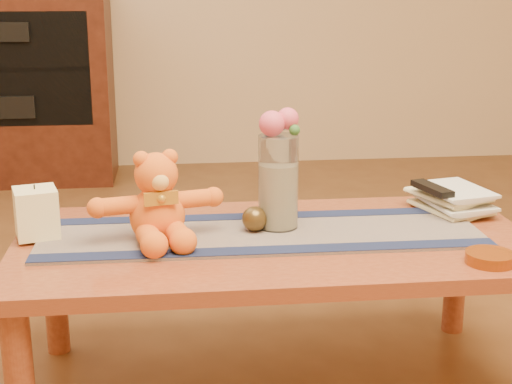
{
  "coord_description": "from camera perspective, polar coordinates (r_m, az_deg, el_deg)",
  "views": [
    {
      "loc": [
        -0.27,
        -1.93,
        1.13
      ],
      "look_at": [
        -0.05,
        0.0,
        0.58
      ],
      "focal_mm": 53.24,
      "sensor_mm": 36.0,
      "label": 1
    }
  ],
  "objects": [
    {
      "name": "runner_border_near",
      "position": [
        1.94,
        0.89,
        -4.38
      ],
      "size": [
        1.2,
        0.07,
        0.0
      ],
      "primitive_type": "cube",
      "rotation": [
        0.0,
        0.0,
        -0.01
      ],
      "color": "#161E42",
      "rests_on": "persian_runner"
    },
    {
      "name": "candle_wick",
      "position": [
        2.09,
        -16.32,
        0.38
      ],
      "size": [
        0.0,
        0.0,
        0.01
      ],
      "primitive_type": "cylinder",
      "rotation": [
        0.0,
        0.0,
        0.26
      ],
      "color": "black",
      "rests_on": "pillar_candle"
    },
    {
      "name": "rose_left",
      "position": [
        2.04,
        1.2,
        5.16
      ],
      "size": [
        0.07,
        0.07,
        0.07
      ],
      "primitive_type": "sphere",
      "color": "#DA4D6D",
      "rests_on": "glass_vase"
    },
    {
      "name": "table_leg_bl",
      "position": [
        2.43,
        -14.88,
        -7.12
      ],
      "size": [
        0.07,
        0.07,
        0.41
      ],
      "primitive_type": "cylinder",
      "color": "maroon",
      "rests_on": "floor"
    },
    {
      "name": "book_upper",
      "position": [
        2.29,
        12.73,
        -0.55
      ],
      "size": [
        0.24,
        0.27,
        0.02
      ],
      "primitive_type": "imported",
      "rotation": [
        0.0,
        0.0,
        0.37
      ],
      "color": "#F0E8B9",
      "rests_on": "book_lower"
    },
    {
      "name": "book_lower",
      "position": [
        2.3,
        13.03,
        -1.02
      ],
      "size": [
        0.2,
        0.25,
        0.02
      ],
      "primitive_type": "imported",
      "rotation": [
        0.0,
        0.0,
        0.18
      ],
      "color": "#F0E8B9",
      "rests_on": "book_bottom"
    },
    {
      "name": "bronze_ball",
      "position": [
        2.08,
        -0.11,
        -2.03
      ],
      "size": [
        0.08,
        0.08,
        0.07
      ],
      "primitive_type": "sphere",
      "rotation": [
        0.0,
        0.0,
        0.11
      ],
      "color": "#4B3619",
      "rests_on": "persian_runner"
    },
    {
      "name": "rose_right",
      "position": [
        2.05,
        2.4,
        5.53
      ],
      "size": [
        0.06,
        0.06,
        0.06
      ],
      "primitive_type": "sphere",
      "color": "#DA4D6D",
      "rests_on": "glass_vase"
    },
    {
      "name": "teddy_bear",
      "position": [
        2.01,
        -7.47,
        -0.4
      ],
      "size": [
        0.39,
        0.34,
        0.23
      ],
      "primitive_type": null,
      "rotation": [
        0.0,
        0.0,
        0.22
      ],
      "color": "orange",
      "rests_on": "persian_runner"
    },
    {
      "name": "glass_vase",
      "position": [
        2.08,
        1.68,
        0.76
      ],
      "size": [
        0.11,
        0.11,
        0.26
      ],
      "primitive_type": "cylinder",
      "color": "silver",
      "rests_on": "persian_runner"
    },
    {
      "name": "book_top",
      "position": [
        2.29,
        13.03,
        -0.1
      ],
      "size": [
        0.21,
        0.25,
        0.02
      ],
      "primitive_type": "imported",
      "rotation": [
        0.0,
        0.0,
        0.22
      ],
      "color": "#F0E8B9",
      "rests_on": "book_upper"
    },
    {
      "name": "tv_remote",
      "position": [
        2.28,
        13.09,
        0.27
      ],
      "size": [
        0.09,
        0.17,
        0.02
      ],
      "primitive_type": "cube",
      "rotation": [
        0.0,
        0.0,
        0.27
      ],
      "color": "black",
      "rests_on": "book_top"
    },
    {
      "name": "blue_flower_side",
      "position": [
        2.07,
        0.81,
        4.9
      ],
      "size": [
        0.04,
        0.04,
        0.04
      ],
      "primitive_type": "sphere",
      "color": "#4C5AA6",
      "rests_on": "glass_vase"
    },
    {
      "name": "potpourri_fill",
      "position": [
        2.1,
        1.67,
        -0.27
      ],
      "size": [
        0.09,
        0.09,
        0.18
      ],
      "primitive_type": "cylinder",
      "color": "beige",
      "rests_on": "glass_vase"
    },
    {
      "name": "coffee_table_top",
      "position": [
        2.07,
        1.38,
        -3.96
      ],
      "size": [
        1.4,
        0.7,
        0.04
      ],
      "primitive_type": "cube",
      "color": "maroon",
      "rests_on": "floor"
    },
    {
      "name": "blue_flower_back",
      "position": [
        2.08,
        1.85,
        5.21
      ],
      "size": [
        0.04,
        0.04,
        0.04
      ],
      "primitive_type": "sphere",
      "color": "#4C5AA6",
      "rests_on": "glass_vase"
    },
    {
      "name": "table_leg_br",
      "position": [
        2.57,
        14.8,
        -5.84
      ],
      "size": [
        0.07,
        0.07,
        0.41
      ],
      "primitive_type": "cylinder",
      "color": "maroon",
      "rests_on": "floor"
    },
    {
      "name": "amber_dish",
      "position": [
        1.96,
        17.16,
        -4.75
      ],
      "size": [
        0.15,
        0.15,
        0.03
      ],
      "primitive_type": "cylinder",
      "rotation": [
        0.0,
        0.0,
        -0.3
      ],
      "color": "#BF5914",
      "rests_on": "coffee_table_top"
    },
    {
      "name": "persian_runner",
      "position": [
        2.08,
        0.41,
        -3.14
      ],
      "size": [
        1.2,
        0.36,
        0.01
      ],
      "primitive_type": "cube",
      "rotation": [
        0.0,
        0.0,
        -0.01
      ],
      "color": "#181943",
      "rests_on": "coffee_table_top"
    },
    {
      "name": "stereo_lower",
      "position": [
        4.43,
        -18.69,
        6.29
      ],
      "size": [
        0.42,
        0.28,
        0.12
      ],
      "primitive_type": "cube",
      "color": "black",
      "rests_on": "media_cabinet"
    },
    {
      "name": "runner_border_far",
      "position": [
        2.21,
        -0.0,
        -1.81
      ],
      "size": [
        1.2,
        0.07,
        0.0
      ],
      "primitive_type": "cube",
      "rotation": [
        0.0,
        0.0,
        -0.01
      ],
      "color": "#161E42",
      "rests_on": "persian_runner"
    },
    {
      "name": "media_cabinet",
      "position": [
        4.54,
        -18.46,
        7.65
      ],
      "size": [
        1.2,
        0.5,
        1.1
      ],
      "primitive_type": "cube",
      "color": "black",
      "rests_on": "floor"
    },
    {
      "name": "book_bottom",
      "position": [
        2.31,
        12.84,
        -1.46
      ],
      "size": [
        0.23,
        0.26,
        0.02
      ],
      "primitive_type": "imported",
      "rotation": [
        0.0,
        0.0,
        0.32
      ],
      "color": "#F0E8B9",
      "rests_on": "coffee_table_top"
    },
    {
      "name": "leaf_sprig",
      "position": [
        2.04,
        2.91,
        4.67
      ],
      "size": [
        0.03,
        0.03,
        0.03
      ],
      "primitive_type": "sphere",
      "color": "#33662D",
      "rests_on": "glass_vase"
    },
    {
      "name": "pillar_candle",
      "position": [
        2.11,
        -16.17,
        -1.49
      ],
      "size": [
        0.13,
        0.13,
        0.13
      ],
      "primitive_type": "cube",
      "rotation": [
        0.0,
        0.0,
        0.26
      ],
      "color": "#FFF3BB",
      "rests_on": "persian_runner"
    }
  ]
}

